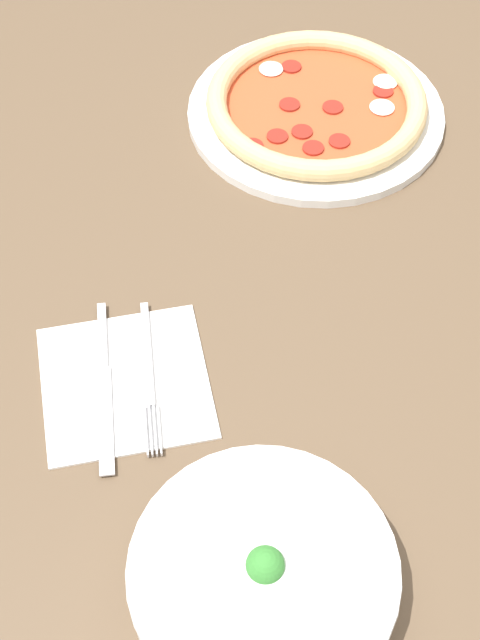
% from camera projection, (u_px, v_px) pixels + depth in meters
% --- Properties ---
extents(ground_plane, '(8.00, 8.00, 0.00)m').
position_uv_depth(ground_plane, '(293.00, 518.00, 1.62)').
color(ground_plane, '#4C4238').
extents(dining_table, '(1.18, 1.09, 0.76)m').
position_uv_depth(dining_table, '(318.00, 286.00, 1.09)').
color(dining_table, brown).
rests_on(dining_table, ground_plane).
extents(pizza, '(0.32, 0.32, 0.04)m').
position_uv_depth(pizza, '(316.00, 106.00, 1.12)').
color(pizza, white).
rests_on(pizza, dining_table).
extents(bowl, '(0.22, 0.22, 0.07)m').
position_uv_depth(bowl, '(263.00, 577.00, 0.74)').
color(bowl, white).
rests_on(bowl, dining_table).
extents(napkin, '(0.17, 0.17, 0.00)m').
position_uv_depth(napkin, '(125.00, 382.00, 0.89)').
color(napkin, white).
rests_on(napkin, dining_table).
extents(fork, '(0.03, 0.18, 0.00)m').
position_uv_depth(fork, '(149.00, 373.00, 0.89)').
color(fork, silver).
rests_on(fork, napkin).
extents(knife, '(0.04, 0.20, 0.01)m').
position_uv_depth(knife, '(104.00, 377.00, 0.89)').
color(knife, silver).
rests_on(knife, napkin).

